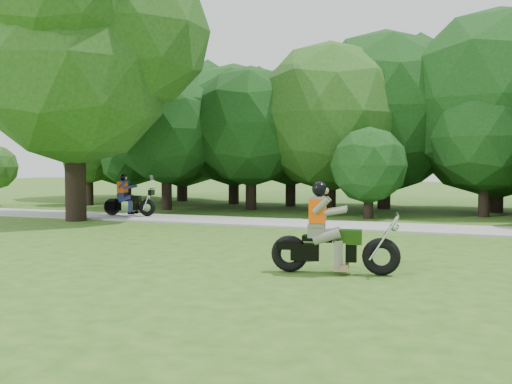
# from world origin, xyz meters

# --- Properties ---
(ground) EXTENTS (100.00, 100.00, 0.00)m
(ground) POSITION_xyz_m (0.00, 0.00, 0.00)
(ground) COLOR #275317
(ground) RESTS_ON ground
(walkway) EXTENTS (60.00, 2.20, 0.06)m
(walkway) POSITION_xyz_m (0.00, 8.00, 0.03)
(walkway) COLOR gray
(walkway) RESTS_ON ground
(tree_line) EXTENTS (40.21, 12.19, 7.87)m
(tree_line) POSITION_xyz_m (-0.20, 14.70, 3.69)
(tree_line) COLOR black
(tree_line) RESTS_ON ground
(big_tree_west) EXTENTS (8.64, 6.56, 9.96)m
(big_tree_west) POSITION_xyz_m (-10.54, 6.85, 5.76)
(big_tree_west) COLOR black
(big_tree_west) RESTS_ON ground
(chopper_motorcycle) EXTENTS (2.24, 0.74, 1.61)m
(chopper_motorcycle) POSITION_xyz_m (-0.58, 0.67, 0.59)
(chopper_motorcycle) COLOR black
(chopper_motorcycle) RESTS_ON ground
(touring_motorcycle) EXTENTS (1.93, 0.76, 1.48)m
(touring_motorcycle) POSITION_xyz_m (-9.59, 8.06, 0.60)
(touring_motorcycle) COLOR black
(touring_motorcycle) RESTS_ON walkway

